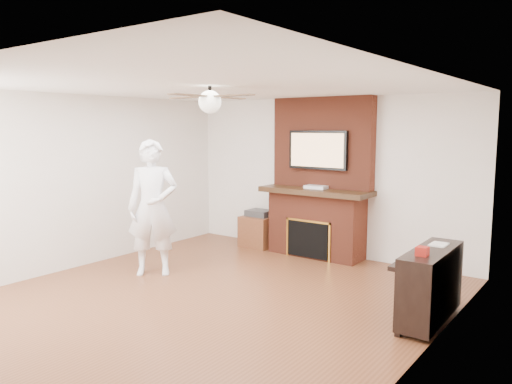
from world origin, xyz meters
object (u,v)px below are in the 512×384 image
Objects in this scene: fireplace at (318,193)px; person at (153,208)px; piano at (430,283)px; side_table at (260,229)px.

fireplace reaches higher than person.
fireplace reaches higher than piano.
side_table is at bearing -176.51° from fireplace.
side_table is (0.22, 2.20, -0.65)m from person.
person is 2.99× the size of side_table.
person is at bearing -95.67° from side_table.
fireplace is 2.62m from person.
person is 1.56× the size of piano.
person reaches higher than side_table.
piano is (3.63, 0.53, -0.52)m from person.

